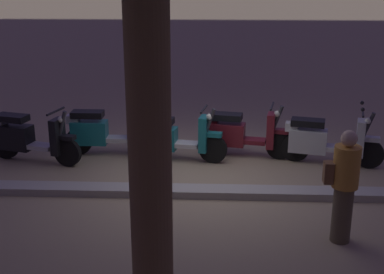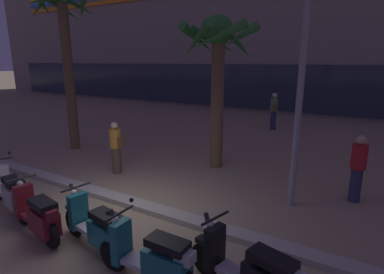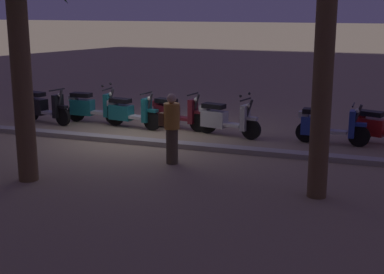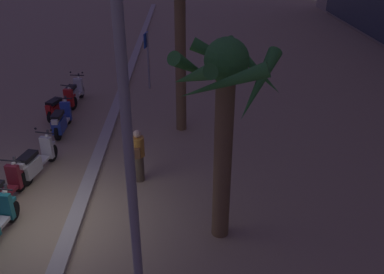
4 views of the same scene
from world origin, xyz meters
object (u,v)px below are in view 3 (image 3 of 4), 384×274
(scooter_silver_last_in_row, at_px, (224,119))
(palm_tree_far_corner, at_px, (17,6))
(pedestrian_by_palm_tree, at_px, (171,127))
(scooter_teal_gap_after_mid, at_px, (129,112))
(scooter_maroon_mid_centre, at_px, (175,113))
(scooter_teal_second_in_line, at_px, (90,107))
(scooter_blue_mid_front, at_px, (327,126))
(scooter_black_far_back, at_px, (43,107))
(scooter_red_mid_rear, at_px, (382,127))

(scooter_silver_last_in_row, height_order, palm_tree_far_corner, palm_tree_far_corner)
(scooter_silver_last_in_row, bearing_deg, pedestrian_by_palm_tree, 83.43)
(scooter_teal_gap_after_mid, bearing_deg, scooter_maroon_mid_centre, -168.20)
(scooter_maroon_mid_centre, bearing_deg, scooter_teal_gap_after_mid, 11.80)
(scooter_silver_last_in_row, distance_m, scooter_teal_second_in_line, 4.16)
(scooter_blue_mid_front, height_order, scooter_teal_gap_after_mid, same)
(scooter_teal_second_in_line, height_order, pedestrian_by_palm_tree, pedestrian_by_palm_tree)
(scooter_maroon_mid_centre, relative_size, scooter_black_far_back, 0.97)
(scooter_maroon_mid_centre, relative_size, palm_tree_far_corner, 0.39)
(scooter_black_far_back, height_order, pedestrian_by_palm_tree, pedestrian_by_palm_tree)
(scooter_blue_mid_front, height_order, pedestrian_by_palm_tree, pedestrian_by_palm_tree)
(scooter_red_mid_rear, xyz_separation_m, scooter_teal_gap_after_mid, (6.71, 0.29, -0.00))
(scooter_red_mid_rear, bearing_deg, scooter_silver_last_in_row, 5.41)
(scooter_blue_mid_front, bearing_deg, scooter_silver_last_in_row, -0.37)
(scooter_maroon_mid_centre, bearing_deg, palm_tree_far_corner, 78.75)
(scooter_black_far_back, bearing_deg, scooter_maroon_mid_centre, -173.18)
(scooter_maroon_mid_centre, bearing_deg, scooter_blue_mid_front, 174.96)
(scooter_blue_mid_front, relative_size, palm_tree_far_corner, 0.40)
(scooter_blue_mid_front, relative_size, scooter_silver_last_in_row, 0.99)
(scooter_teal_gap_after_mid, bearing_deg, scooter_silver_last_in_row, 178.27)
(scooter_silver_last_in_row, relative_size, scooter_black_far_back, 1.00)
(scooter_teal_gap_after_mid, xyz_separation_m, palm_tree_far_corner, (-0.22, 5.00, 2.90))
(scooter_silver_last_in_row, xyz_separation_m, palm_tree_far_corner, (2.56, 4.91, 2.89))
(scooter_red_mid_rear, height_order, scooter_teal_second_in_line, scooter_teal_second_in_line)
(scooter_red_mid_rear, bearing_deg, pedestrian_by_palm_tree, 37.49)
(scooter_maroon_mid_centre, distance_m, scooter_black_far_back, 3.98)
(scooter_maroon_mid_centre, relative_size, pedestrian_by_palm_tree, 1.14)
(pedestrian_by_palm_tree, bearing_deg, scooter_black_far_back, -28.43)
(scooter_blue_mid_front, relative_size, scooter_teal_second_in_line, 1.02)
(scooter_silver_last_in_row, height_order, pedestrian_by_palm_tree, pedestrian_by_palm_tree)
(scooter_maroon_mid_centre, relative_size, scooter_teal_gap_after_mid, 0.98)
(scooter_maroon_mid_centre, distance_m, scooter_teal_second_in_line, 2.63)
(scooter_teal_gap_after_mid, relative_size, pedestrian_by_palm_tree, 1.16)
(scooter_teal_second_in_line, xyz_separation_m, scooter_black_far_back, (1.32, 0.44, 0.00))
(scooter_red_mid_rear, relative_size, scooter_teal_second_in_line, 0.98)
(scooter_red_mid_rear, height_order, palm_tree_far_corner, palm_tree_far_corner)
(scooter_red_mid_rear, relative_size, scooter_blue_mid_front, 0.96)
(scooter_blue_mid_front, relative_size, scooter_teal_gap_after_mid, 1.01)
(scooter_silver_last_in_row, bearing_deg, scooter_teal_second_in_line, -4.32)
(scooter_red_mid_rear, height_order, pedestrian_by_palm_tree, pedestrian_by_palm_tree)
(scooter_maroon_mid_centre, bearing_deg, scooter_silver_last_in_row, 166.99)
(scooter_red_mid_rear, xyz_separation_m, scooter_blue_mid_front, (1.29, 0.39, 0.02))
(scooter_black_far_back, relative_size, palm_tree_far_corner, 0.40)
(scooter_blue_mid_front, distance_m, pedestrian_by_palm_tree, 4.15)
(scooter_red_mid_rear, distance_m, scooter_blue_mid_front, 1.35)
(scooter_maroon_mid_centre, xyz_separation_m, scooter_teal_gap_after_mid, (1.27, 0.27, -0.01))
(scooter_red_mid_rear, height_order, scooter_teal_gap_after_mid, same)
(scooter_teal_second_in_line, bearing_deg, scooter_teal_gap_after_mid, 170.45)
(scooter_teal_gap_after_mid, distance_m, scooter_black_far_back, 2.69)
(scooter_red_mid_rear, height_order, scooter_maroon_mid_centre, same)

